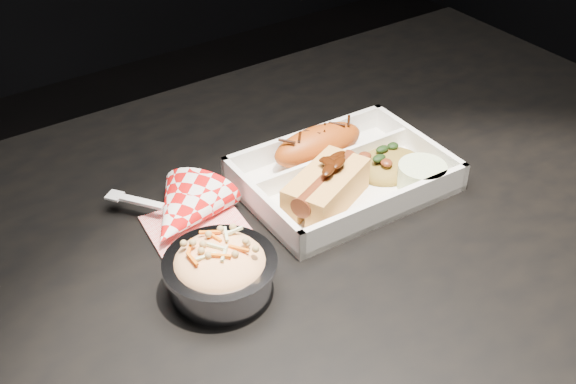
% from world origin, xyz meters
% --- Properties ---
extents(dining_table, '(1.20, 0.80, 0.75)m').
position_xyz_m(dining_table, '(0.00, 0.00, 0.66)').
color(dining_table, black).
rests_on(dining_table, ground).
extents(food_tray, '(0.25, 0.19, 0.04)m').
position_xyz_m(food_tray, '(0.07, 0.05, 0.76)').
color(food_tray, white).
rests_on(food_tray, dining_table).
extents(fried_pastry, '(0.13, 0.06, 0.05)m').
position_xyz_m(fried_pastry, '(0.07, 0.10, 0.78)').
color(fried_pastry, '#AB4711').
rests_on(fried_pastry, food_tray).
extents(hotdog, '(0.13, 0.10, 0.06)m').
position_xyz_m(hotdog, '(0.02, 0.02, 0.78)').
color(hotdog, '#E2A14D').
rests_on(hotdog, food_tray).
extents(fried_rice_mound, '(0.10, 0.08, 0.03)m').
position_xyz_m(fried_rice_mound, '(0.13, 0.03, 0.77)').
color(fried_rice_mound, olive).
rests_on(fried_rice_mound, food_tray).
extents(cupcake_liner, '(0.06, 0.06, 0.03)m').
position_xyz_m(cupcake_liner, '(0.14, -0.02, 0.77)').
color(cupcake_liner, beige).
rests_on(cupcake_liner, food_tray).
extents(foil_coleslaw_cup, '(0.12, 0.12, 0.07)m').
position_xyz_m(foil_coleslaw_cup, '(-0.15, -0.03, 0.78)').
color(foil_coleslaw_cup, silver).
rests_on(foil_coleslaw_cup, dining_table).
extents(napkin_fork, '(0.15, 0.16, 0.10)m').
position_xyz_m(napkin_fork, '(-0.14, 0.09, 0.77)').
color(napkin_fork, red).
rests_on(napkin_fork, dining_table).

